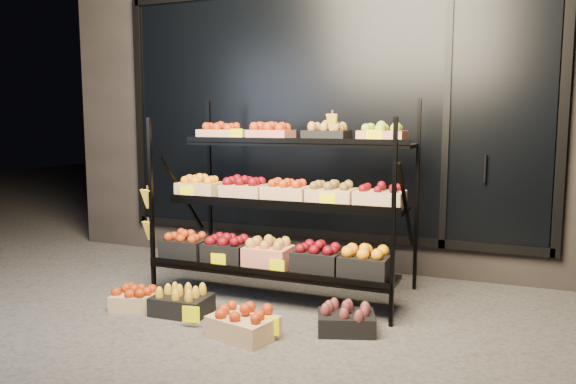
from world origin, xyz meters
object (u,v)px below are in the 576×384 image
at_px(floor_crate_midright, 243,323).
at_px(display_rack, 281,203).
at_px(floor_crate_left, 135,298).
at_px(floor_crate_midleft, 182,301).

bearing_deg(floor_crate_midright, display_rack, 111.98).
height_order(floor_crate_left, floor_crate_midright, floor_crate_midright).
height_order(floor_crate_midleft, floor_crate_midright, floor_crate_midright).
xyz_separation_m(floor_crate_left, floor_crate_midleft, (0.41, 0.03, 0.01)).
bearing_deg(floor_crate_midright, floor_crate_midleft, 173.76).
relative_size(display_rack, floor_crate_midleft, 5.04).
height_order(display_rack, floor_crate_midright, display_rack).
xyz_separation_m(display_rack, floor_crate_midleft, (-0.50, -0.77, -0.69)).
distance_m(display_rack, floor_crate_left, 1.40).
height_order(display_rack, floor_crate_left, display_rack).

